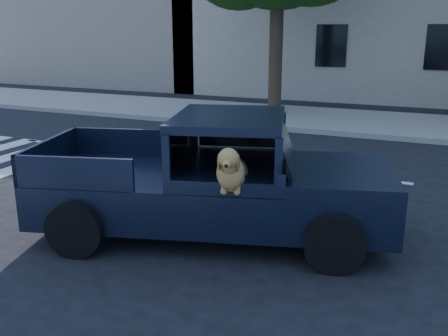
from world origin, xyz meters
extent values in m
plane|color=black|center=(0.00, 0.00, 0.00)|extent=(120.00, 120.00, 0.00)
cube|color=gray|center=(0.00, 9.20, 0.07)|extent=(60.00, 4.00, 0.15)
cylinder|color=#332619|center=(-4.00, 9.60, 2.20)|extent=(0.44, 0.44, 4.40)
cube|color=tan|center=(-15.00, 16.50, 4.00)|extent=(12.00, 6.00, 8.00)
cube|color=black|center=(-1.74, -0.27, 0.59)|extent=(5.22, 3.13, 0.62)
cube|color=black|center=(-0.06, 0.20, 0.98)|extent=(1.87, 2.19, 0.15)
cube|color=black|center=(-1.51, -0.21, 1.69)|extent=(1.89, 2.13, 0.11)
cube|color=black|center=(-0.78, 0.00, 1.36)|extent=(0.67, 1.62, 0.53)
cube|color=black|center=(-1.22, -0.56, 0.77)|extent=(0.64, 0.64, 0.36)
cube|color=black|center=(-0.47, -1.13, 1.20)|extent=(0.10, 0.07, 0.15)
camera|label=1|loc=(1.08, -6.38, 2.90)|focal=40.00mm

